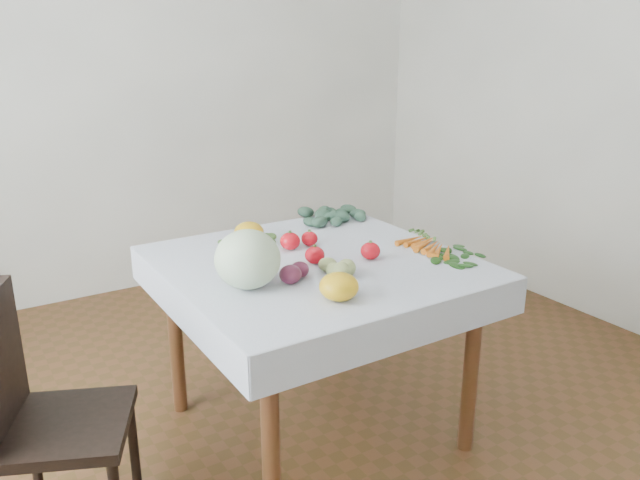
{
  "coord_description": "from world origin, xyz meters",
  "views": [
    {
      "loc": [
        -1.2,
        -1.95,
        1.58
      ],
      "look_at": [
        0.05,
        0.04,
        0.82
      ],
      "focal_mm": 35.0,
      "sensor_mm": 36.0,
      "label": 1
    }
  ],
  "objects_px": {
    "table": "(315,285)",
    "heirloom_back": "(249,232)",
    "carrot_bunch": "(429,245)",
    "chair": "(35,407)",
    "cabbage": "(248,259)"
  },
  "relations": [
    {
      "from": "table",
      "to": "heirloom_back",
      "type": "distance_m",
      "value": 0.4
    },
    {
      "from": "table",
      "to": "heirloom_back",
      "type": "height_order",
      "value": "heirloom_back"
    },
    {
      "from": "table",
      "to": "carrot_bunch",
      "type": "xyz_separation_m",
      "value": [
        0.48,
        -0.12,
        0.12
      ]
    },
    {
      "from": "chair",
      "to": "carrot_bunch",
      "type": "bearing_deg",
      "value": -1.98
    },
    {
      "from": "chair",
      "to": "table",
      "type": "bearing_deg",
      "value": 3.51
    },
    {
      "from": "cabbage",
      "to": "carrot_bunch",
      "type": "height_order",
      "value": "cabbage"
    },
    {
      "from": "table",
      "to": "cabbage",
      "type": "xyz_separation_m",
      "value": [
        -0.34,
        -0.11,
        0.21
      ]
    },
    {
      "from": "table",
      "to": "cabbage",
      "type": "relative_size",
      "value": 4.36
    },
    {
      "from": "carrot_bunch",
      "to": "chair",
      "type": "bearing_deg",
      "value": 178.02
    },
    {
      "from": "chair",
      "to": "heirloom_back",
      "type": "bearing_deg",
      "value": 23.71
    },
    {
      "from": "heirloom_back",
      "to": "carrot_bunch",
      "type": "height_order",
      "value": "heirloom_back"
    },
    {
      "from": "chair",
      "to": "carrot_bunch",
      "type": "height_order",
      "value": "chair"
    },
    {
      "from": "table",
      "to": "heirloom_back",
      "type": "xyz_separation_m",
      "value": [
        -0.12,
        0.35,
        0.15
      ]
    },
    {
      "from": "chair",
      "to": "cabbage",
      "type": "relative_size",
      "value": 3.77
    },
    {
      "from": "carrot_bunch",
      "to": "table",
      "type": "bearing_deg",
      "value": 166.15
    }
  ]
}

